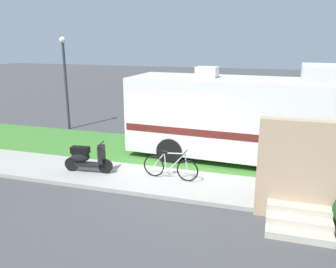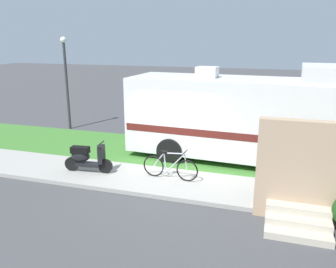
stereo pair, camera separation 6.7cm
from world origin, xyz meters
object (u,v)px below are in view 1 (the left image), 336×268
object	(u,v)px
bicycle	(170,167)
pickup_truck_near	(241,107)
scooter	(86,158)
bottle_green	(323,187)
motorhome_rv	(241,116)
street_lamp_post	(65,74)

from	to	relation	value
bicycle	pickup_truck_near	xyz separation A→B (m)	(1.33, 7.41, 0.46)
scooter	bicycle	xyz separation A→B (m)	(2.64, 0.24, -0.09)
pickup_truck_near	bottle_green	world-z (taller)	pickup_truck_near
motorhome_rv	street_lamp_post	world-z (taller)	street_lamp_post
pickup_truck_near	street_lamp_post	world-z (taller)	street_lamp_post
motorhome_rv	pickup_truck_near	size ratio (longest dim) A/B	1.40
street_lamp_post	scooter	bearing A→B (deg)	-52.48
scooter	bottle_green	size ratio (longest dim) A/B	6.74
motorhome_rv	street_lamp_post	xyz separation A→B (m)	(-8.12, 2.10, 0.97)
pickup_truck_near	street_lamp_post	size ratio (longest dim) A/B	1.28
scooter	pickup_truck_near	distance (m)	8.62
pickup_truck_near	street_lamp_post	bearing A→B (deg)	-160.14
motorhome_rv	bicycle	distance (m)	3.26
scooter	bottle_green	xyz separation A→B (m)	(6.86, 0.64, -0.36)
pickup_truck_near	bottle_green	size ratio (longest dim) A/B	23.36
motorhome_rv	bicycle	bearing A→B (deg)	-124.65
bicycle	bottle_green	size ratio (longest dim) A/B	7.45
scooter	street_lamp_post	size ratio (longest dim) A/B	0.37
bicycle	bottle_green	xyz separation A→B (m)	(4.22, 0.41, -0.27)
scooter	pickup_truck_near	size ratio (longest dim) A/B	0.29
scooter	pickup_truck_near	world-z (taller)	pickup_truck_near
bicycle	street_lamp_post	world-z (taller)	street_lamp_post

